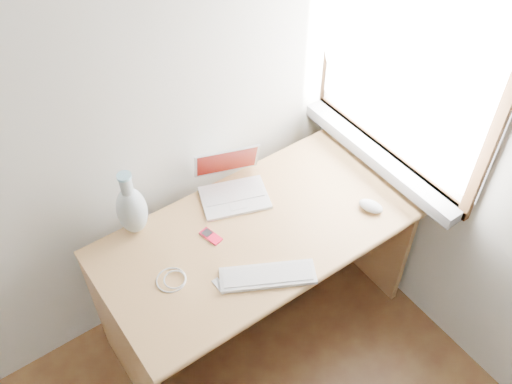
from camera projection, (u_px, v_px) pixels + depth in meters
window at (400, 65)px, 2.29m from camera, size 0.11×0.99×1.10m
desk at (246, 248)px, 2.61m from camera, size 1.36×0.68×0.72m
laptop at (229, 186)px, 2.53m from camera, size 0.35×0.33×0.20m
external_keyboard at (268, 276)px, 2.25m from camera, size 0.39×0.28×0.02m
mouse at (371, 206)px, 2.49m from camera, size 0.10×0.13×0.04m
ipod at (211, 236)px, 2.39m from camera, size 0.07×0.11×0.01m
cable_coil at (171, 280)px, 2.24m from camera, size 0.16×0.16×0.01m
remote at (220, 286)px, 2.22m from camera, size 0.03×0.08×0.01m
vase at (132, 209)px, 2.33m from camera, size 0.13×0.13×0.32m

